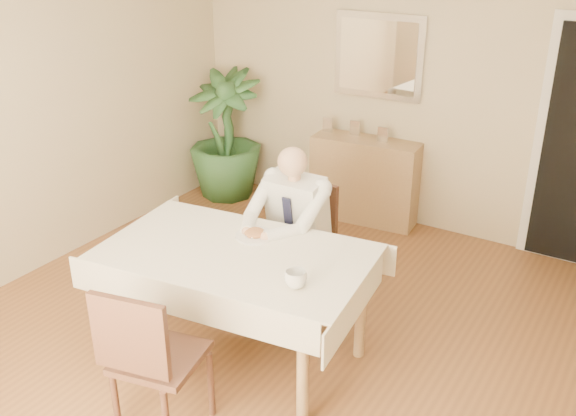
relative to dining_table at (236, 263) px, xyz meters
The scene contains 16 objects.
room 0.65m from the dining_table, ahead, with size 5.00×5.02×2.60m.
mirror 2.65m from the dining_table, 94.66° to the left, with size 0.86×0.04×0.76m.
dining_table is the anchor object (origin of this frame).
chair_far 0.90m from the dining_table, 90.00° to the left, with size 0.46×0.46×0.90m.
chair_near 0.88m from the dining_table, 86.97° to the right, with size 0.53×0.53×0.94m.
seated_man 0.59m from the dining_table, 90.00° to the left, with size 0.48×0.72×1.24m.
plate 0.25m from the dining_table, 92.39° to the left, with size 0.26×0.26×0.02m, color white.
food 0.26m from the dining_table, 92.39° to the left, with size 0.14×0.14×0.06m, color brown.
knife 0.21m from the dining_table, 79.93° to the left, with size 0.01×0.01×0.13m, color silver.
fork 0.21m from the dining_table, 106.18° to the left, with size 0.01×0.01×0.13m, color silver.
coffee_mug 0.59m from the dining_table, 17.12° to the right, with size 0.13×0.13×0.10m, color white.
sideboard 2.36m from the dining_table, 94.95° to the left, with size 1.01×0.34×0.81m, color #9A7E4F.
photo_frame_left 2.45m from the dining_table, 104.88° to the left, with size 0.10×0.02×0.14m, color silver.
photo_frame_center 2.44m from the dining_table, 98.50° to the left, with size 0.10×0.02×0.14m, color silver.
photo_frame_right 2.36m from the dining_table, 91.27° to the left, with size 0.10×0.02×0.14m, color silver.
potted_palm 2.71m from the dining_table, 128.46° to the left, with size 0.74×0.74×1.32m, color #264E25.
Camera 1 is at (2.02, -2.89, 2.67)m, focal length 40.00 mm.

